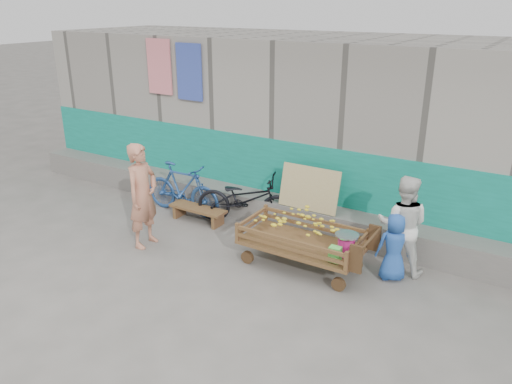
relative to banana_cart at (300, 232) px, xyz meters
The scene contains 9 objects.
ground 1.47m from the banana_cart, 119.00° to the right, with size 80.00×80.00×0.00m, color #5D5954.
building_wall 3.07m from the banana_cart, 103.05° to the left, with size 12.00×3.50×3.00m.
banana_cart is the anchor object (origin of this frame).
bench 2.29m from the banana_cart, 167.32° to the left, with size 1.04×0.31×0.26m.
vendor_man 2.46m from the banana_cart, 165.25° to the right, with size 0.60×0.39×1.64m, color #B87358.
woman 1.41m from the banana_cart, 25.95° to the left, with size 0.69×0.54×1.43m, color silver.
child 1.29m from the banana_cart, 16.49° to the left, with size 0.47×0.31×0.96m, color #2351A8.
bicycle_dark 1.70m from the banana_cart, 149.59° to the left, with size 0.59×1.69×0.89m, color black.
bicycle_blue 2.74m from the banana_cart, 166.15° to the left, with size 0.44×1.55×0.93m, color navy.
Camera 1 is at (3.45, -4.54, 3.58)m, focal length 35.00 mm.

